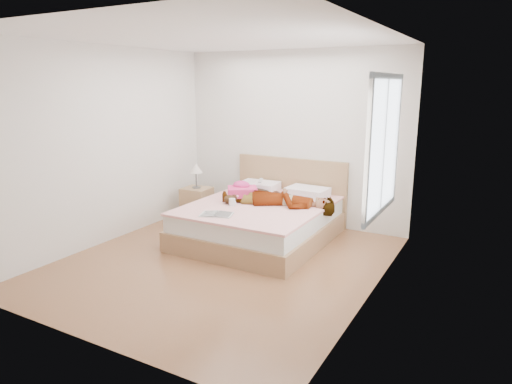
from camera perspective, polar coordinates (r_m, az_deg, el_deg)
ground at (r=5.59m, az=-4.28°, el=-8.78°), size 4.00×4.00×0.00m
woman at (r=6.21m, az=2.87°, el=-0.51°), size 1.63×0.87×0.21m
hair at (r=6.87m, az=0.26°, el=0.32°), size 0.62×0.69×0.08m
phone at (r=6.76m, az=0.57°, el=1.46°), size 0.07×0.11×0.06m
room_shell at (r=4.78m, az=15.67°, el=5.60°), size 4.00×4.00×4.00m
bed at (r=6.34m, az=0.81°, el=-3.39°), size 1.80×2.08×1.00m
towel at (r=6.63m, az=-1.74°, el=0.23°), size 0.53×0.51×0.22m
magazine at (r=5.71m, az=-4.97°, el=-2.81°), size 0.46×0.37×0.02m
coffee_mug at (r=6.12m, az=-2.98°, el=-1.28°), size 0.13×0.11×0.10m
plush_toy at (r=6.23m, az=-3.23°, el=-0.88°), size 0.18×0.23×0.12m
nightstand at (r=7.25m, az=-7.39°, el=-1.14°), size 0.44×0.39×0.91m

